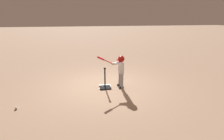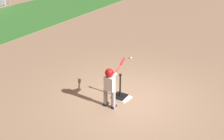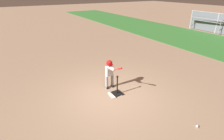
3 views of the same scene
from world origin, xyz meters
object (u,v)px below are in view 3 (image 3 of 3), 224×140
Objects in this scene: batter_child at (110,71)px; baseball at (197,126)px; bleachers_center at (210,24)px; batting_tee at (117,91)px.

batter_child is 3.57m from baseball.
bleachers_center is (-4.33, 13.90, -0.12)m from batter_child.
bleachers_center is at bearing 120.78° from baseball.
batting_tee is 2.96m from baseball.
batting_tee is 0.25× the size of bleachers_center.
batter_child is 14.56m from bleachers_center.
batting_tee is 0.87m from batter_child.
baseball is at bearing 20.54° from batting_tee.
batter_child is at bearing -72.71° from bleachers_center.
batter_child is (-0.57, 0.01, 0.65)m from batting_tee.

